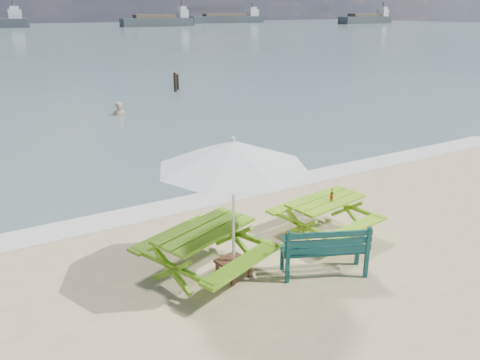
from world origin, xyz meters
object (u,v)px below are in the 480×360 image
picnic_table_left (205,252)px  park_bench (324,259)px  side_table (234,268)px  picnic_table_right (325,218)px  patio_umbrella (233,154)px  swimmer (120,122)px  beer_bottle (332,197)px

picnic_table_left → park_bench: (1.74, -1.02, -0.13)m
side_table → picnic_table_right: bearing=11.0°
picnic_table_right → patio_umbrella: size_ratio=0.70×
patio_umbrella → swimmer: (2.13, 13.75, -2.50)m
side_table → beer_bottle: (2.40, 0.37, 0.68)m
picnic_table_left → park_bench: park_bench is taller
side_table → beer_bottle: size_ratio=2.32×
picnic_table_left → patio_umbrella: size_ratio=0.85×
picnic_table_left → picnic_table_right: size_ratio=1.21×
picnic_table_right → swimmer: (-0.22, 13.30, -0.70)m
park_bench → swimmer: park_bench is taller
side_table → swimmer: 13.93m
patio_umbrella → swimmer: patio_umbrella is taller
park_bench → patio_umbrella: bearing=154.2°
picnic_table_right → side_table: picnic_table_right is taller
picnic_table_right → swimmer: size_ratio=1.13×
beer_bottle → swimmer: (-0.27, 13.39, -1.18)m
side_table → picnic_table_left: bearing=135.0°
park_bench → beer_bottle: bearing=45.4°
picnic_table_right → picnic_table_left: bearing=-177.9°
patio_umbrella → swimmer: bearing=81.2°
picnic_table_left → side_table: 0.56m
side_table → swimmer: size_ratio=0.32×
park_bench → swimmer: size_ratio=0.85×
picnic_table_left → side_table: bearing=-45.0°
picnic_table_left → park_bench: 2.02m
side_table → beer_bottle: 2.53m
patio_umbrella → beer_bottle: bearing=8.6°
park_bench → patio_umbrella: 2.44m
picnic_table_right → patio_umbrella: patio_umbrella is taller
side_table → beer_bottle: beer_bottle is taller
beer_bottle → swimmer: 13.44m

